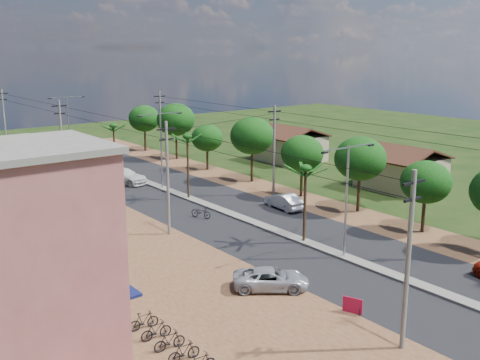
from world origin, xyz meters
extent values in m
plane|color=black|center=(0.00, 0.00, 0.00)|extent=(160.00, 160.00, 0.00)
cube|color=black|center=(0.00, 15.00, 0.02)|extent=(12.00, 110.00, 0.04)
cube|color=#605E56|center=(0.00, 18.00, 0.09)|extent=(1.00, 90.00, 0.18)
cube|color=#57331E|center=(-15.00, 8.00, 0.02)|extent=(18.00, 46.00, 0.04)
cube|color=#57331E|center=(8.50, 15.00, 0.01)|extent=(5.00, 90.00, 0.03)
cube|color=brown|center=(-22.00, 0.00, 5.00)|extent=(8.00, 6.00, 10.00)
cube|color=#605E56|center=(-22.00, 0.00, 10.15)|extent=(8.40, 6.40, 0.30)
cube|color=#101544|center=(-17.60, 0.00, 3.10)|extent=(0.80, 5.40, 0.15)
cube|color=black|center=(-17.95, 0.00, 1.30)|extent=(0.10, 3.00, 2.40)
cube|color=#0D4989|center=(-17.92, 0.00, 6.50)|extent=(0.12, 4.20, 1.20)
cube|color=#101544|center=(-17.60, 7.00, 3.10)|extent=(0.80, 5.40, 0.15)
cube|color=black|center=(-17.95, 7.00, 1.30)|extent=(0.10, 3.00, 2.40)
cube|color=#0D4989|center=(-17.92, 7.00, 5.85)|extent=(0.12, 4.20, 1.20)
cube|color=#101544|center=(-17.60, 14.00, 3.10)|extent=(0.80, 5.40, 0.15)
cube|color=black|center=(-17.95, 14.00, 1.30)|extent=(0.10, 3.00, 2.40)
cube|color=#0D4989|center=(-17.92, 14.00, 5.20)|extent=(0.12, 4.20, 1.20)
cube|color=tan|center=(20.00, 10.00, 1.65)|extent=(7.00, 7.00, 3.30)
cube|color=tan|center=(21.00, 28.00, 1.65)|extent=(7.00, 7.00, 3.30)
cylinder|color=black|center=(9.30, 0.00, 1.92)|extent=(0.28, 0.28, 3.85)
ellipsoid|color=black|center=(9.30, 0.00, 4.12)|extent=(4.00, 4.00, 3.40)
cylinder|color=black|center=(9.70, 7.00, 2.27)|extent=(0.28, 0.28, 4.55)
ellipsoid|color=black|center=(9.70, 7.00, 4.88)|extent=(4.60, 4.60, 3.91)
cylinder|color=black|center=(9.40, 14.00, 2.03)|extent=(0.28, 0.28, 4.06)
ellipsoid|color=black|center=(9.40, 14.00, 4.35)|extent=(4.20, 4.20, 3.57)
cylinder|color=black|center=(9.60, 22.00, 2.38)|extent=(0.28, 0.28, 4.76)
ellipsoid|color=black|center=(9.60, 22.00, 5.10)|extent=(4.80, 4.80, 4.08)
cylinder|color=black|center=(9.20, 30.00, 1.82)|extent=(0.28, 0.28, 3.64)
ellipsoid|color=black|center=(9.20, 30.00, 3.90)|extent=(3.80, 3.80, 3.23)
cylinder|color=black|center=(9.80, 38.00, 2.45)|extent=(0.28, 0.28, 4.90)
ellipsoid|color=black|center=(9.80, 38.00, 5.25)|extent=(5.00, 5.00, 4.25)
cylinder|color=black|center=(9.50, 46.00, 2.17)|extent=(0.28, 0.28, 4.34)
ellipsoid|color=black|center=(9.50, 46.00, 4.65)|extent=(4.40, 4.40, 3.74)
cylinder|color=black|center=(0.00, 4.00, 2.90)|extent=(0.22, 0.22, 5.80)
cylinder|color=black|center=(0.00, 20.00, 3.10)|extent=(0.22, 0.22, 6.20)
cylinder|color=black|center=(0.00, 36.00, 2.75)|extent=(0.22, 0.22, 5.50)
cylinder|color=gray|center=(0.00, 0.00, 4.00)|extent=(0.16, 0.16, 8.00)
cube|color=gray|center=(1.20, 0.00, 7.90)|extent=(2.40, 0.08, 0.08)
cube|color=gray|center=(-1.20, 0.00, 7.90)|extent=(2.40, 0.08, 0.08)
cube|color=black|center=(2.30, 0.00, 7.80)|extent=(0.50, 0.18, 0.12)
cube|color=black|center=(-2.30, 0.00, 7.80)|extent=(0.50, 0.18, 0.12)
cylinder|color=gray|center=(0.00, 25.00, 4.00)|extent=(0.16, 0.16, 8.00)
cube|color=gray|center=(1.20, 25.00, 7.90)|extent=(2.40, 0.08, 0.08)
cube|color=gray|center=(-1.20, 25.00, 7.90)|extent=(2.40, 0.08, 0.08)
cube|color=black|center=(2.30, 25.00, 7.80)|extent=(0.50, 0.18, 0.12)
cube|color=black|center=(-2.30, 25.00, 7.80)|extent=(0.50, 0.18, 0.12)
cylinder|color=gray|center=(0.00, 50.00, 4.00)|extent=(0.16, 0.16, 8.00)
cube|color=gray|center=(1.20, 50.00, 7.90)|extent=(2.40, 0.08, 0.08)
cube|color=gray|center=(-1.20, 50.00, 7.90)|extent=(2.40, 0.08, 0.08)
cube|color=black|center=(2.30, 50.00, 7.80)|extent=(0.50, 0.18, 0.12)
cube|color=black|center=(-2.30, 50.00, 7.80)|extent=(0.50, 0.18, 0.12)
cylinder|color=#605E56|center=(-7.00, -10.00, 4.50)|extent=(0.24, 0.24, 9.00)
cube|color=black|center=(-7.00, -10.00, 8.40)|extent=(1.60, 0.12, 0.12)
cube|color=black|center=(-7.00, -10.00, 7.60)|extent=(1.20, 0.12, 0.12)
cylinder|color=#605E56|center=(-7.00, 12.00, 4.50)|extent=(0.24, 0.24, 9.00)
cube|color=black|center=(-7.00, 12.00, 8.40)|extent=(1.60, 0.12, 0.12)
cube|color=black|center=(-7.00, 12.00, 7.60)|extent=(1.20, 0.12, 0.12)
cylinder|color=#605E56|center=(-7.00, 34.00, 4.50)|extent=(0.24, 0.24, 9.00)
cube|color=black|center=(-7.00, 34.00, 8.40)|extent=(1.60, 0.12, 0.12)
cube|color=black|center=(-7.00, 34.00, 7.60)|extent=(1.20, 0.12, 0.12)
cylinder|color=#605E56|center=(-7.00, 55.00, 4.50)|extent=(0.24, 0.24, 9.00)
cube|color=black|center=(-7.00, 55.00, 8.40)|extent=(1.60, 0.12, 0.12)
cube|color=black|center=(-7.00, 55.00, 7.60)|extent=(1.20, 0.12, 0.12)
cylinder|color=#605E56|center=(7.50, 16.00, 4.50)|extent=(0.24, 0.24, 9.00)
cube|color=black|center=(7.50, 16.00, 8.40)|extent=(1.60, 0.12, 0.12)
cube|color=black|center=(7.50, 16.00, 7.60)|extent=(1.20, 0.12, 0.12)
cylinder|color=#605E56|center=(7.50, 38.00, 4.50)|extent=(0.24, 0.24, 9.00)
cube|color=black|center=(7.50, 38.00, 8.40)|extent=(1.60, 0.12, 0.12)
cube|color=black|center=(7.50, 38.00, 7.60)|extent=(1.20, 0.12, 0.12)
imported|color=#A9ACB2|center=(5.00, 11.71, 0.71)|extent=(1.83, 4.39, 1.41)
imported|color=silver|center=(-2.06, 29.68, 0.81)|extent=(4.27, 6.01, 1.62)
imported|color=#A9ACB2|center=(-7.50, -0.80, 0.65)|extent=(4.99, 4.54, 1.29)
imported|color=black|center=(-13.77, 11.41, 0.73)|extent=(4.61, 2.87, 1.47)
imported|color=black|center=(-2.59, 14.02, 0.52)|extent=(1.36, 2.08, 1.03)
imported|color=black|center=(-5.00, 37.60, 0.55)|extent=(0.78, 1.88, 1.10)
cube|color=#AB0F32|center=(-6.04, -6.00, 0.47)|extent=(0.49, 1.07, 0.94)
cylinder|color=black|center=(-6.04, -6.51, 0.23)|extent=(0.04, 0.04, 0.47)
cylinder|color=black|center=(-6.04, -5.49, 0.23)|extent=(0.04, 0.04, 0.47)
imported|color=black|center=(-16.05, -4.39, 0.50)|extent=(1.70, 0.64, 1.00)
imported|color=black|center=(-16.05, -3.09, 0.50)|extent=(1.70, 0.64, 1.00)
imported|color=black|center=(-16.05, -1.79, 0.50)|extent=(1.70, 0.64, 1.00)
imported|color=black|center=(-16.05, -0.49, 0.50)|extent=(1.70, 0.64, 1.00)
camera|label=1|loc=(-28.62, -24.72, 14.41)|focal=42.00mm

